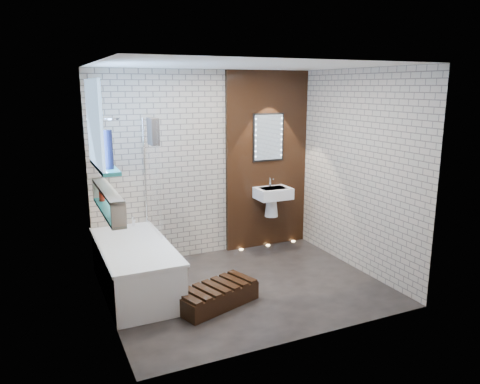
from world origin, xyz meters
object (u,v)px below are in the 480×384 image
washbasin (273,197)px  bath_screen (152,176)px  bathtub (135,267)px  led_mirror (268,137)px  walnut_step (216,296)px

washbasin → bath_screen: bearing=-174.2°
bathtub → led_mirror: (2.17, 0.78, 1.36)m
walnut_step → bath_screen: bearing=107.5°
led_mirror → walnut_step: (-1.44, -1.53, -1.55)m
bath_screen → washbasin: (1.82, 0.18, -0.49)m
led_mirror → walnut_step: size_ratio=0.76×
bath_screen → washbasin: bearing=5.8°
bath_screen → walnut_step: bearing=-72.5°
bath_screen → led_mirror: led_mirror is taller
washbasin → walnut_step: bearing=-136.4°
bath_screen → washbasin: size_ratio=2.41×
bath_screen → led_mirror: size_ratio=2.00×
bath_screen → walnut_step: 1.72m
bathtub → walnut_step: 1.06m
bathtub → led_mirror: bearing=19.8°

